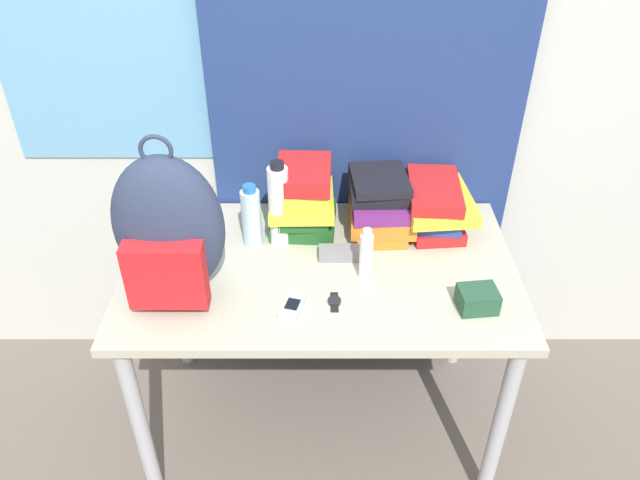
{
  "coord_description": "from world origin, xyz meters",
  "views": [
    {
      "loc": [
        -0.0,
        -1.16,
        1.95
      ],
      "look_at": [
        0.0,
        0.36,
        0.84
      ],
      "focal_mm": 35.0,
      "sensor_mm": 36.0,
      "label": 1
    }
  ],
  "objects_px": {
    "book_stack_center": "(380,203)",
    "sunscreen_bottle": "(366,255)",
    "cell_phone": "(293,306)",
    "sports_bottle": "(279,205)",
    "backpack": "(169,231)",
    "book_stack_right": "(434,205)",
    "sunglasses_case": "(343,253)",
    "book_stack_left": "(303,198)",
    "water_bottle": "(251,217)",
    "camera_pouch": "(478,299)",
    "wristwatch": "(335,301)"
  },
  "relations": [
    {
      "from": "book_stack_left",
      "to": "camera_pouch",
      "type": "bearing_deg",
      "value": -39.08
    },
    {
      "from": "book_stack_left",
      "to": "sports_bottle",
      "type": "bearing_deg",
      "value": -131.32
    },
    {
      "from": "book_stack_center",
      "to": "sunscreen_bottle",
      "type": "relative_size",
      "value": 1.62
    },
    {
      "from": "book_stack_left",
      "to": "cell_phone",
      "type": "bearing_deg",
      "value": -93.02
    },
    {
      "from": "camera_pouch",
      "to": "wristwatch",
      "type": "bearing_deg",
      "value": 177.04
    },
    {
      "from": "book_stack_left",
      "to": "sunglasses_case",
      "type": "distance_m",
      "value": 0.24
    },
    {
      "from": "water_bottle",
      "to": "camera_pouch",
      "type": "bearing_deg",
      "value": -25.06
    },
    {
      "from": "backpack",
      "to": "sunscreen_bottle",
      "type": "bearing_deg",
      "value": 6.32
    },
    {
      "from": "sunscreen_bottle",
      "to": "book_stack_center",
      "type": "bearing_deg",
      "value": 76.48
    },
    {
      "from": "book_stack_center",
      "to": "sunglasses_case",
      "type": "distance_m",
      "value": 0.23
    },
    {
      "from": "wristwatch",
      "to": "water_bottle",
      "type": "bearing_deg",
      "value": 131.83
    },
    {
      "from": "water_bottle",
      "to": "wristwatch",
      "type": "bearing_deg",
      "value": -48.17
    },
    {
      "from": "water_bottle",
      "to": "wristwatch",
      "type": "xyz_separation_m",
      "value": [
        0.26,
        -0.29,
        -0.1
      ]
    },
    {
      "from": "backpack",
      "to": "book_stack_right",
      "type": "xyz_separation_m",
      "value": [
        0.8,
        0.32,
        -0.12
      ]
    },
    {
      "from": "cell_phone",
      "to": "camera_pouch",
      "type": "relative_size",
      "value": 0.99
    },
    {
      "from": "sunscreen_bottle",
      "to": "cell_phone",
      "type": "height_order",
      "value": "sunscreen_bottle"
    },
    {
      "from": "camera_pouch",
      "to": "water_bottle",
      "type": "bearing_deg",
      "value": 154.94
    },
    {
      "from": "water_bottle",
      "to": "sunglasses_case",
      "type": "distance_m",
      "value": 0.31
    },
    {
      "from": "book_stack_left",
      "to": "water_bottle",
      "type": "xyz_separation_m",
      "value": [
        -0.16,
        -0.1,
        -0.01
      ]
    },
    {
      "from": "water_bottle",
      "to": "cell_phone",
      "type": "xyz_separation_m",
      "value": [
        0.14,
        -0.31,
        -0.1
      ]
    },
    {
      "from": "book_stack_right",
      "to": "sunglasses_case",
      "type": "bearing_deg",
      "value": -151.79
    },
    {
      "from": "book_stack_left",
      "to": "water_bottle",
      "type": "relative_size",
      "value": 1.21
    },
    {
      "from": "book_stack_left",
      "to": "book_stack_center",
      "type": "distance_m",
      "value": 0.26
    },
    {
      "from": "backpack",
      "to": "water_bottle",
      "type": "bearing_deg",
      "value": 48.92
    },
    {
      "from": "book_stack_left",
      "to": "sports_bottle",
      "type": "distance_m",
      "value": 0.12
    },
    {
      "from": "book_stack_left",
      "to": "book_stack_center",
      "type": "relative_size",
      "value": 0.94
    },
    {
      "from": "backpack",
      "to": "wristwatch",
      "type": "bearing_deg",
      "value": -7.22
    },
    {
      "from": "book_stack_center",
      "to": "book_stack_right",
      "type": "xyz_separation_m",
      "value": [
        0.18,
        -0.0,
        -0.01
      ]
    },
    {
      "from": "backpack",
      "to": "sunglasses_case",
      "type": "distance_m",
      "value": 0.55
    },
    {
      "from": "book_stack_right",
      "to": "camera_pouch",
      "type": "distance_m",
      "value": 0.41
    },
    {
      "from": "backpack",
      "to": "cell_phone",
      "type": "distance_m",
      "value": 0.41
    },
    {
      "from": "book_stack_center",
      "to": "water_bottle",
      "type": "height_order",
      "value": "water_bottle"
    },
    {
      "from": "sports_bottle",
      "to": "book_stack_right",
      "type": "bearing_deg",
      "value": 8.32
    },
    {
      "from": "book_stack_center",
      "to": "sunglasses_case",
      "type": "bearing_deg",
      "value": -127.41
    },
    {
      "from": "camera_pouch",
      "to": "sports_bottle",
      "type": "bearing_deg",
      "value": 150.6
    },
    {
      "from": "cell_phone",
      "to": "wristwatch",
      "type": "xyz_separation_m",
      "value": [
        0.12,
        0.02,
        -0.0
      ]
    },
    {
      "from": "water_bottle",
      "to": "sports_bottle",
      "type": "height_order",
      "value": "sports_bottle"
    },
    {
      "from": "book_stack_center",
      "to": "cell_phone",
      "type": "xyz_separation_m",
      "value": [
        -0.28,
        -0.41,
        -0.09
      ]
    },
    {
      "from": "cell_phone",
      "to": "sports_bottle",
      "type": "bearing_deg",
      "value": 98.97
    },
    {
      "from": "book_stack_left",
      "to": "cell_phone",
      "type": "height_order",
      "value": "book_stack_left"
    },
    {
      "from": "water_bottle",
      "to": "wristwatch",
      "type": "height_order",
      "value": "water_bottle"
    },
    {
      "from": "backpack",
      "to": "sunglasses_case",
      "type": "height_order",
      "value": "backpack"
    },
    {
      "from": "sports_bottle",
      "to": "cell_phone",
      "type": "distance_m",
      "value": 0.36
    },
    {
      "from": "book_stack_left",
      "to": "cell_phone",
      "type": "xyz_separation_m",
      "value": [
        -0.02,
        -0.41,
        -0.1
      ]
    },
    {
      "from": "backpack",
      "to": "cell_phone",
      "type": "relative_size",
      "value": 4.35
    },
    {
      "from": "water_bottle",
      "to": "sunscreen_bottle",
      "type": "height_order",
      "value": "water_bottle"
    },
    {
      "from": "cell_phone",
      "to": "camera_pouch",
      "type": "distance_m",
      "value": 0.53
    },
    {
      "from": "water_bottle",
      "to": "book_stack_right",
      "type": "bearing_deg",
      "value": 8.47
    },
    {
      "from": "sunglasses_case",
      "to": "wristwatch",
      "type": "relative_size",
      "value": 1.79
    },
    {
      "from": "water_bottle",
      "to": "backpack",
      "type": "bearing_deg",
      "value": -131.08
    }
  ]
}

